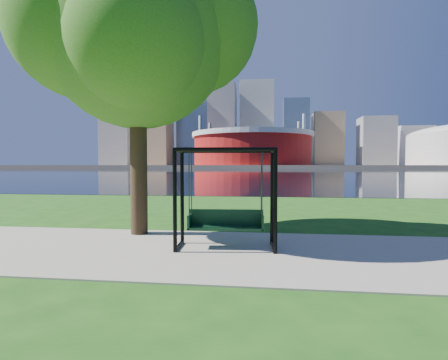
# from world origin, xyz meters

# --- Properties ---
(ground) EXTENTS (900.00, 900.00, 0.00)m
(ground) POSITION_xyz_m (0.00, 0.00, 0.00)
(ground) COLOR #1E5114
(ground) RESTS_ON ground
(path) EXTENTS (120.00, 4.00, 0.03)m
(path) POSITION_xyz_m (0.00, -0.50, 0.01)
(path) COLOR #9E937F
(path) RESTS_ON ground
(river) EXTENTS (900.00, 180.00, 0.02)m
(river) POSITION_xyz_m (0.00, 102.00, 0.01)
(river) COLOR black
(river) RESTS_ON ground
(far_bank) EXTENTS (900.00, 228.00, 2.00)m
(far_bank) POSITION_xyz_m (0.00, 306.00, 1.00)
(far_bank) COLOR #937F60
(far_bank) RESTS_ON ground
(stadium) EXTENTS (83.00, 83.00, 32.00)m
(stadium) POSITION_xyz_m (-10.00, 235.00, 14.23)
(stadium) COLOR maroon
(stadium) RESTS_ON far_bank
(skyline) EXTENTS (392.00, 66.00, 96.50)m
(skyline) POSITION_xyz_m (-4.27, 319.39, 35.89)
(skyline) COLOR gray
(skyline) RESTS_ON far_bank
(swing) EXTENTS (2.10, 1.02, 2.09)m
(swing) POSITION_xyz_m (0.09, -0.22, 1.01)
(swing) COLOR black
(swing) RESTS_ON ground
(park_tree) EXTENTS (5.89, 5.32, 7.31)m
(park_tree) POSITION_xyz_m (-2.31, 1.07, 5.08)
(park_tree) COLOR black
(park_tree) RESTS_ON ground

